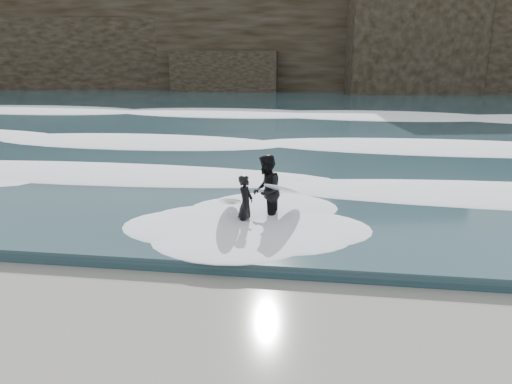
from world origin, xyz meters
The scene contains 8 objects.
ground centered at (0.00, 0.00, 0.00)m, with size 120.00×120.00×0.00m, color olive.
sea centered at (0.00, 29.00, 0.15)m, with size 90.00×52.00×0.30m, color #203841.
headland centered at (0.00, 46.00, 5.00)m, with size 70.00×9.00×10.00m, color black.
foam_near centered at (0.00, 9.00, 0.40)m, with size 60.00×3.20×0.20m, color white.
foam_mid centered at (0.00, 16.00, 0.42)m, with size 60.00×4.00×0.24m, color white.
foam_far centered at (0.00, 25.00, 0.45)m, with size 60.00×4.80×0.30m, color white.
surfer_left centered at (-0.46, 5.60, 0.76)m, with size 1.05×2.04×1.49m.
surfer_right centered at (0.16, 6.07, 0.97)m, with size 1.37×2.11×1.92m.
Camera 1 is at (1.56, -6.20, 4.61)m, focal length 35.00 mm.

